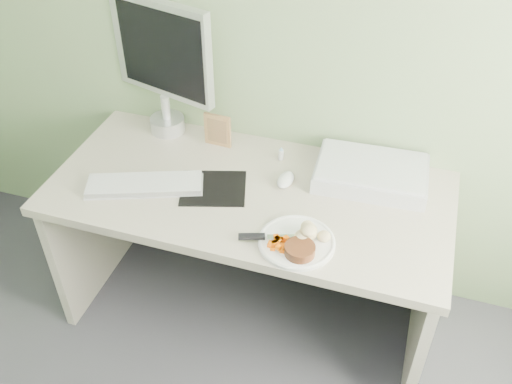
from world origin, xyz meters
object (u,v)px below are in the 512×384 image
(plate, at_px, (297,242))
(scanner, at_px, (371,174))
(desk, at_px, (249,223))
(monitor, at_px, (163,61))

(plate, relative_size, scanner, 0.62)
(desk, relative_size, monitor, 2.69)
(scanner, height_order, monitor, monitor)
(plate, relative_size, monitor, 0.47)
(desk, bearing_deg, plate, -42.34)
(scanner, xyz_separation_m, monitor, (-0.94, 0.11, 0.30))
(plate, bearing_deg, desk, 137.66)
(plate, xyz_separation_m, monitor, (-0.74, 0.55, 0.33))
(monitor, bearing_deg, scanner, 8.83)
(scanner, relative_size, monitor, 0.74)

